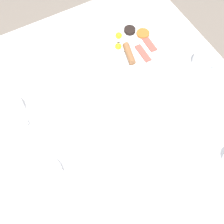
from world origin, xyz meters
TOP-DOWN VIEW (x-y plane):
  - ground_plane at (0.00, 0.00)m, footprint 8.00×8.00m
  - table at (0.00, 0.00)m, footprint 1.07×1.16m
  - breakfast_plate at (-0.24, -0.25)m, footprint 0.26×0.26m
  - teapot_near at (0.33, -0.18)m, footprint 0.12×0.18m
  - teapot_far at (0.31, 0.12)m, footprint 0.18×0.12m
  - teacup_with_saucer_right at (-0.44, -0.03)m, footprint 0.14×0.14m
  - napkin_folded at (-0.16, 0.02)m, footprint 0.14×0.17m
  - fork_by_plate at (-0.06, -0.45)m, footprint 0.16×0.03m
  - knife_by_plate at (0.10, 0.27)m, footprint 0.15×0.16m

SIDE VIEW (x-z plane):
  - ground_plane at x=0.00m, z-range 0.00..0.00m
  - table at x=0.00m, z-range 0.31..1.04m
  - fork_by_plate at x=-0.06m, z-range 0.74..0.74m
  - knife_by_plate at x=0.10m, z-range 0.74..0.74m
  - napkin_folded at x=-0.16m, z-range 0.74..0.74m
  - breakfast_plate at x=-0.24m, z-range 0.72..0.76m
  - teacup_with_saucer_right at x=-0.44m, z-range 0.73..0.79m
  - teapot_near at x=0.33m, z-range 0.72..0.84m
  - teapot_far at x=0.31m, z-range 0.72..0.84m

